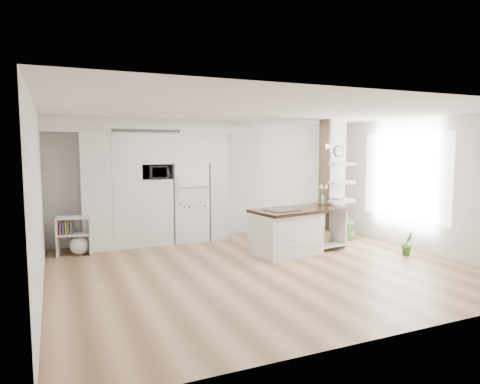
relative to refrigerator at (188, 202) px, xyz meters
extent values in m
cube|color=tan|center=(0.53, -2.68, -0.88)|extent=(7.00, 6.00, 0.01)
cube|color=white|center=(0.53, -2.68, 1.82)|extent=(7.00, 6.00, 0.04)
cube|color=silver|center=(0.53, 0.32, 0.47)|extent=(7.00, 0.04, 2.70)
cube|color=silver|center=(0.53, -5.68, 0.47)|extent=(7.00, 0.04, 2.70)
cube|color=silver|center=(-2.98, -2.68, 0.47)|extent=(0.04, 6.00, 2.70)
cube|color=silver|center=(4.03, -2.68, 0.47)|extent=(0.04, 6.00, 2.70)
cube|color=silver|center=(-1.68, -0.01, 0.32)|extent=(1.20, 0.65, 2.40)
cube|color=silver|center=(-0.75, -0.01, -0.17)|extent=(0.65, 0.65, 1.42)
cube|color=silver|center=(-0.75, -0.01, 1.20)|extent=(0.65, 0.65, 0.65)
cube|color=silver|center=(0.00, -0.01, 1.20)|extent=(0.85, 0.65, 0.65)
cube|color=silver|center=(0.62, -0.01, 0.32)|extent=(0.40, 0.65, 2.40)
cube|color=silver|center=(-0.97, -0.03, 1.67)|extent=(4.00, 0.70, 0.30)
cube|color=#262626|center=(-0.97, -0.37, 1.56)|extent=(1.40, 0.04, 0.06)
cube|color=white|center=(0.00, 0.00, 0.00)|extent=(0.78, 0.66, 1.75)
cube|color=#B2B2B7|center=(0.00, -0.34, 0.36)|extent=(0.78, 0.01, 0.03)
cube|color=silver|center=(2.82, -1.48, 0.47)|extent=(0.40, 0.40, 2.70)
cube|color=tan|center=(2.61, -1.48, 0.47)|extent=(0.02, 0.40, 2.70)
cube|color=tan|center=(2.82, -1.27, 0.47)|extent=(0.40, 0.02, 2.70)
cylinder|color=black|center=(2.82, -1.69, 1.14)|extent=(0.25, 0.03, 0.25)
cylinder|color=white|center=(2.82, -1.71, 1.14)|extent=(0.21, 0.01, 0.21)
plane|color=white|center=(4.00, -2.38, 0.62)|extent=(0.00, 2.40, 2.40)
cylinder|color=white|center=(2.23, -2.53, 1.24)|extent=(0.12, 0.12, 0.10)
cube|color=silver|center=(1.41, -1.95, -0.46)|extent=(1.39, 1.03, 0.82)
cube|color=silver|center=(2.32, -1.80, -0.77)|extent=(0.81, 0.93, 0.04)
cube|color=silver|center=(2.65, -1.75, -0.46)|extent=(0.16, 0.83, 0.82)
cube|color=#382110|center=(1.75, -1.90, -0.02)|extent=(2.08, 1.23, 0.06)
cube|color=black|center=(1.31, -1.97, 0.01)|extent=(0.66, 0.58, 0.01)
cube|color=#9F784D|center=(2.28, -1.81, -0.63)|extent=(0.43, 0.35, 0.24)
cylinder|color=white|center=(2.41, -1.69, 0.12)|extent=(0.12, 0.12, 0.22)
cube|color=silver|center=(-2.73, -0.34, -0.49)|extent=(0.09, 0.37, 0.76)
cube|color=silver|center=(-2.13, -0.44, -0.49)|extent=(0.09, 0.37, 0.76)
cube|color=silver|center=(-2.43, -0.39, -0.13)|extent=(0.69, 0.47, 0.03)
cube|color=silver|center=(-2.43, -0.39, -0.46)|extent=(0.66, 0.46, 0.03)
sphere|color=white|center=(-2.35, -0.40, -0.69)|extent=(0.37, 0.37, 0.37)
imported|color=#447E32|center=(3.52, -3.01, -0.65)|extent=(0.30, 0.28, 0.45)
imported|color=#447E32|center=(3.32, -1.45, -0.61)|extent=(0.37, 0.37, 0.52)
imported|color=#2D2D2D|center=(-0.75, -0.06, 0.69)|extent=(0.54, 0.37, 0.30)
imported|color=#447E32|center=(3.15, -1.38, 0.65)|extent=(0.27, 0.23, 0.30)
imported|color=white|center=(2.82, -1.78, 0.13)|extent=(0.22, 0.22, 0.05)
camera|label=1|loc=(-2.77, -9.20, 1.23)|focal=32.00mm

